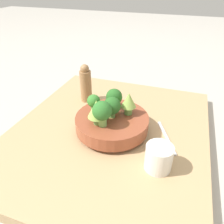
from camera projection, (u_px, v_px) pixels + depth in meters
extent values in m
plane|color=#ADA89E|center=(109.00, 138.00, 0.83)|extent=(6.00, 6.00, 0.00)
cube|color=tan|center=(109.00, 133.00, 0.82)|extent=(0.81, 0.70, 0.04)
cylinder|color=brown|center=(112.00, 129.00, 0.79)|extent=(0.12, 0.12, 0.01)
cylinder|color=brown|center=(112.00, 122.00, 0.78)|extent=(0.26, 0.26, 0.05)
cylinder|color=#7AB256|center=(103.00, 121.00, 0.71)|extent=(0.03, 0.03, 0.03)
sphere|color=#2D6B28|center=(103.00, 111.00, 0.69)|extent=(0.06, 0.06, 0.06)
cylinder|color=#6BA34C|center=(112.00, 114.00, 0.76)|extent=(0.02, 0.02, 0.02)
sphere|color=#286023|center=(112.00, 106.00, 0.74)|extent=(0.06, 0.06, 0.06)
cylinder|color=#6BA34C|center=(128.00, 110.00, 0.77)|extent=(0.03, 0.03, 0.03)
cone|color=#93B751|center=(129.00, 100.00, 0.75)|extent=(0.05, 0.05, 0.05)
cylinder|color=#6BA34C|center=(114.00, 105.00, 0.81)|extent=(0.03, 0.03, 0.02)
sphere|color=#286023|center=(114.00, 97.00, 0.79)|extent=(0.06, 0.06, 0.06)
cylinder|color=#609347|center=(94.00, 109.00, 0.77)|extent=(0.02, 0.02, 0.04)
sphere|color=#387A2D|center=(94.00, 101.00, 0.75)|extent=(0.05, 0.05, 0.05)
cylinder|color=#609347|center=(97.00, 120.00, 0.72)|extent=(0.03, 0.03, 0.03)
cone|color=#93B751|center=(97.00, 109.00, 0.70)|extent=(0.06, 0.06, 0.06)
cylinder|color=silver|center=(159.00, 158.00, 0.63)|extent=(0.08, 0.08, 0.08)
cylinder|color=#997047|center=(86.00, 86.00, 0.95)|extent=(0.05, 0.05, 0.14)
sphere|color=#997047|center=(85.00, 69.00, 0.91)|extent=(0.04, 0.04, 0.04)
cube|color=silver|center=(166.00, 137.00, 0.76)|extent=(0.17, 0.09, 0.01)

